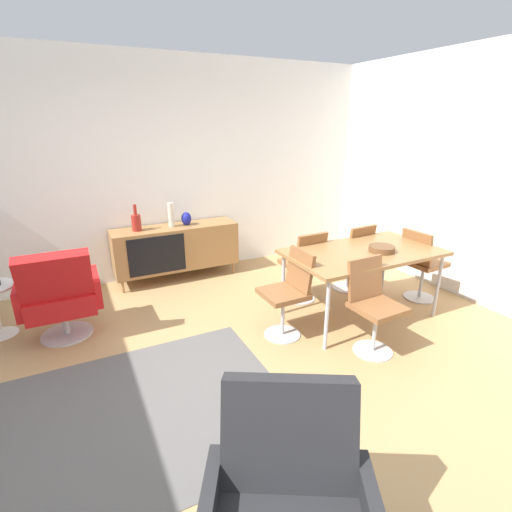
% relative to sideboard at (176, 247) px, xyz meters
% --- Properties ---
extents(ground_plane, '(8.32, 8.32, 0.00)m').
position_rel_sideboard_xyz_m(ground_plane, '(-0.24, -2.30, -0.44)').
color(ground_plane, tan).
extents(wall_back, '(6.80, 0.12, 2.80)m').
position_rel_sideboard_xyz_m(wall_back, '(-0.24, 0.30, 0.96)').
color(wall_back, white).
rests_on(wall_back, ground_plane).
extents(wall_right, '(0.12, 5.60, 2.80)m').
position_rel_sideboard_xyz_m(wall_right, '(2.96, -2.30, 0.96)').
color(wall_right, white).
rests_on(wall_right, ground_plane).
extents(sideboard, '(1.60, 0.45, 0.72)m').
position_rel_sideboard_xyz_m(sideboard, '(0.00, 0.00, 0.00)').
color(sideboard, olive).
rests_on(sideboard, ground_plane).
extents(vase_cobalt, '(0.13, 0.13, 0.17)m').
position_rel_sideboard_xyz_m(vase_cobalt, '(0.16, 0.00, 0.37)').
color(vase_cobalt, navy).
rests_on(vase_cobalt, sideboard).
extents(vase_sculptural_dark, '(0.07, 0.07, 0.31)m').
position_rel_sideboard_xyz_m(vase_sculptural_dark, '(-0.03, 0.00, 0.44)').
color(vase_sculptural_dark, beige).
rests_on(vase_sculptural_dark, sideboard).
extents(vase_ceramic_small, '(0.11, 0.11, 0.33)m').
position_rel_sideboard_xyz_m(vase_ceramic_small, '(-0.47, 0.00, 0.39)').
color(vase_ceramic_small, maroon).
rests_on(vase_ceramic_small, sideboard).
extents(dining_table, '(1.60, 0.90, 0.74)m').
position_rel_sideboard_xyz_m(dining_table, '(1.48, -1.90, 0.26)').
color(dining_table, olive).
rests_on(dining_table, ground_plane).
extents(wooden_bowl_on_table, '(0.26, 0.26, 0.06)m').
position_rel_sideboard_xyz_m(wooden_bowl_on_table, '(1.62, -2.00, 0.33)').
color(wooden_bowl_on_table, brown).
rests_on(wooden_bowl_on_table, dining_table).
extents(dining_chair_far_end, '(0.45, 0.42, 0.86)m').
position_rel_sideboard_xyz_m(dining_chair_far_end, '(2.36, -1.90, 0.03)').
color(dining_chair_far_end, brown).
rests_on(dining_chair_far_end, ground_plane).
extents(dining_chair_near_window, '(0.43, 0.41, 0.86)m').
position_rel_sideboard_xyz_m(dining_chair_near_window, '(0.59, -1.90, 0.03)').
color(dining_chair_near_window, brown).
rests_on(dining_chair_near_window, ground_plane).
extents(dining_chair_back_right, '(0.43, 0.45, 0.86)m').
position_rel_sideboard_xyz_m(dining_chair_back_right, '(1.83, -1.34, 0.03)').
color(dining_chair_back_right, brown).
rests_on(dining_chair_back_right, ground_plane).
extents(dining_chair_back_left, '(0.41, 0.44, 0.86)m').
position_rel_sideboard_xyz_m(dining_chair_back_left, '(1.13, -1.34, 0.03)').
color(dining_chair_back_left, brown).
rests_on(dining_chair_back_left, ground_plane).
extents(dining_chair_front_left, '(0.41, 0.44, 0.86)m').
position_rel_sideboard_xyz_m(dining_chair_front_left, '(1.12, -2.46, 0.03)').
color(dining_chair_front_left, brown).
rests_on(dining_chair_front_left, ground_plane).
extents(lounge_chair_red, '(0.72, 0.66, 0.95)m').
position_rel_sideboard_xyz_m(lounge_chair_red, '(-1.39, -1.00, 0.03)').
color(lounge_chair_red, red).
rests_on(lounge_chair_red, ground_plane).
extents(armchair_black_shell, '(0.88, 0.87, 0.95)m').
position_rel_sideboard_xyz_m(armchair_black_shell, '(-0.54, -3.76, 0.03)').
color(armchair_black_shell, '#262628').
rests_on(armchair_black_shell, ground_plane).
extents(area_rug, '(2.20, 1.70, 0.01)m').
position_rel_sideboard_xyz_m(area_rug, '(-0.98, -2.38, -0.44)').
color(area_rug, '#595654').
rests_on(area_rug, ground_plane).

